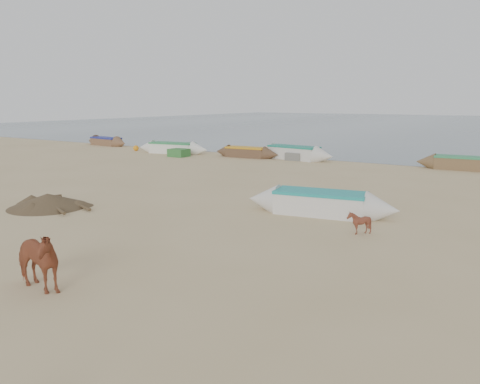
% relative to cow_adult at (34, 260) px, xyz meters
% --- Properties ---
extents(ground, '(140.00, 140.00, 0.00)m').
position_rel_cow_adult_xyz_m(ground, '(0.37, 4.15, -0.73)').
color(ground, tan).
rests_on(ground, ground).
extents(sea, '(160.00, 160.00, 0.00)m').
position_rel_cow_adult_xyz_m(sea, '(0.37, 86.15, -0.72)').
color(sea, slate).
rests_on(sea, ground).
extents(cow_adult, '(1.75, 0.84, 1.46)m').
position_rel_cow_adult_xyz_m(cow_adult, '(0.00, 0.00, 0.00)').
color(cow_adult, '#994F32').
rests_on(cow_adult, ground).
extents(calf_front, '(0.75, 0.68, 0.77)m').
position_rel_cow_adult_xyz_m(calf_front, '(4.75, 8.50, -0.34)').
color(calf_front, brown).
rests_on(calf_front, ground).
extents(near_canoe, '(5.96, 2.27, 0.91)m').
position_rel_cow_adult_xyz_m(near_canoe, '(2.61, 10.32, -0.28)').
color(near_canoe, silver).
rests_on(near_canoe, ground).
extents(debris_pile, '(3.71, 3.71, 0.56)m').
position_rel_cow_adult_xyz_m(debris_pile, '(-7.29, 5.52, -0.45)').
color(debris_pile, brown).
rests_on(debris_pile, ground).
extents(waterline_canoes, '(59.75, 4.50, 1.00)m').
position_rel_cow_adult_xyz_m(waterline_canoes, '(0.53, 24.77, -0.29)').
color(waterline_canoes, brown).
rests_on(waterline_canoes, ground).
extents(beach_clutter, '(41.54, 4.53, 0.64)m').
position_rel_cow_adult_xyz_m(beach_clutter, '(3.79, 23.30, -0.43)').
color(beach_clutter, '#326F33').
rests_on(beach_clutter, ground).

